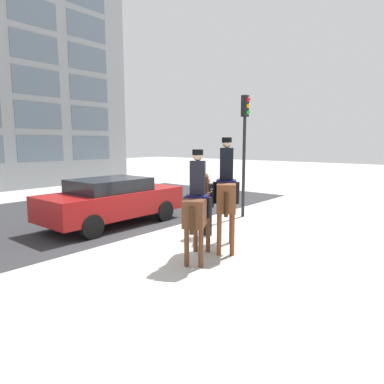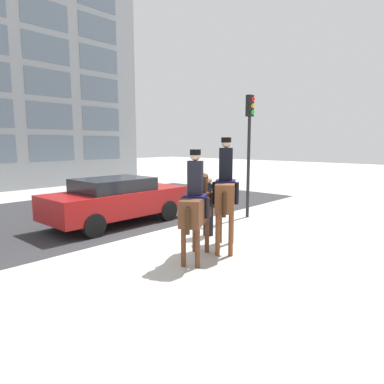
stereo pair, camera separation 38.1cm
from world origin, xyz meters
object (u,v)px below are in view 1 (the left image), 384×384
object	(u,v)px
pedestrian_bystander	(207,201)
traffic_light	(245,137)
mounted_horse_companion	(226,192)
street_car_near_lane	(112,200)
mounted_horse_lead	(198,205)

from	to	relation	value
pedestrian_bystander	traffic_light	world-z (taller)	traffic_light
mounted_horse_companion	street_car_near_lane	distance (m)	4.27
mounted_horse_lead	street_car_near_lane	xyz separation A→B (m)	(0.78, 4.17, -0.44)
mounted_horse_lead	traffic_light	world-z (taller)	traffic_light
traffic_light	street_car_near_lane	bearing A→B (deg)	145.32
traffic_light	mounted_horse_lead	bearing A→B (deg)	-161.08
street_car_near_lane	mounted_horse_companion	bearing A→B (deg)	-86.47
mounted_horse_lead	street_car_near_lane	world-z (taller)	mounted_horse_lead
mounted_horse_companion	street_car_near_lane	bearing A→B (deg)	59.19
mounted_horse_companion	traffic_light	xyz separation A→B (m)	(3.51, 1.61, 1.40)
mounted_horse_lead	street_car_near_lane	distance (m)	4.27
pedestrian_bystander	street_car_near_lane	size ratio (longest dim) A/B	0.37
street_car_near_lane	traffic_light	xyz separation A→B (m)	(3.77, -2.61, 2.03)
mounted_horse_companion	pedestrian_bystander	size ratio (longest dim) A/B	1.63
mounted_horse_companion	mounted_horse_lead	bearing A→B (deg)	143.19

